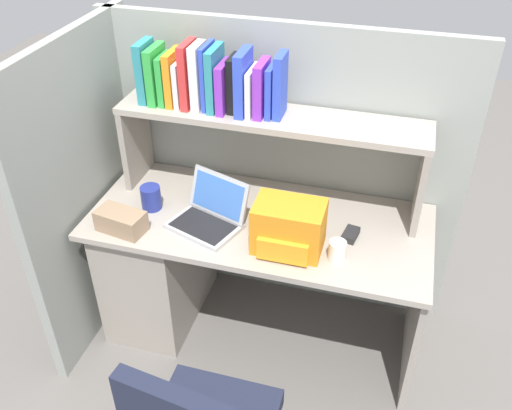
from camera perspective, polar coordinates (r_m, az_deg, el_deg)
ground_plane at (r=3.11m, az=0.26°, el=-12.35°), size 8.00×8.00×0.00m
desk at (r=2.93m, az=-7.11°, el=-5.38°), size 1.60×0.70×0.73m
cubicle_partition_rear at (r=2.90m, az=2.32°, el=3.52°), size 1.84×0.05×1.55m
cubicle_partition_left at (r=2.86m, az=-16.60°, el=1.46°), size 0.05×1.06×1.55m
overhead_hutch at (r=2.59m, az=1.52°, el=7.27°), size 1.44×0.28×0.45m
reference_books_on_shelf at (r=2.57m, az=-4.73°, el=12.57°), size 0.68×0.19×0.30m
laptop at (r=2.58m, az=-4.77°, el=-1.00°), size 0.38×0.35×0.22m
backpack at (r=2.40m, az=3.33°, el=-2.37°), size 0.30×0.23×0.22m
computer_mouse at (r=2.54m, az=9.63°, el=-2.99°), size 0.08×0.11×0.03m
paper_cup at (r=2.40m, az=8.30°, el=-4.64°), size 0.08×0.08×0.09m
tissue_box at (r=2.60m, az=-13.62°, el=-1.61°), size 0.24×0.16×0.10m
snack_canister at (r=2.71m, az=-10.68°, el=0.75°), size 0.10×0.10×0.12m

